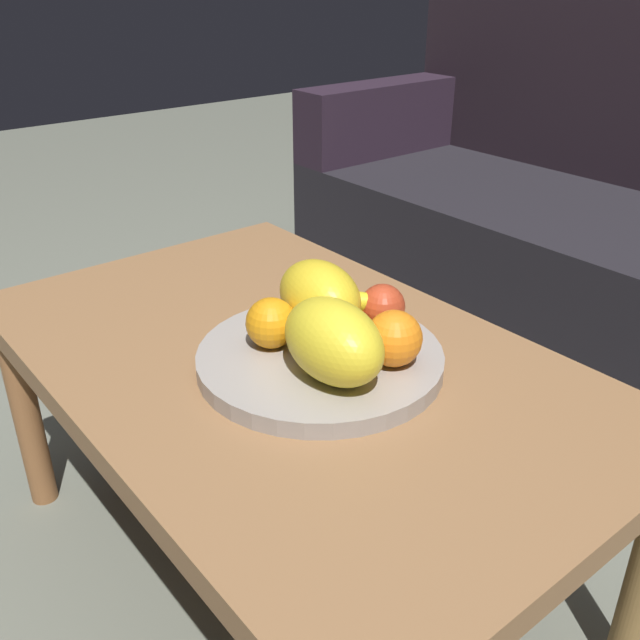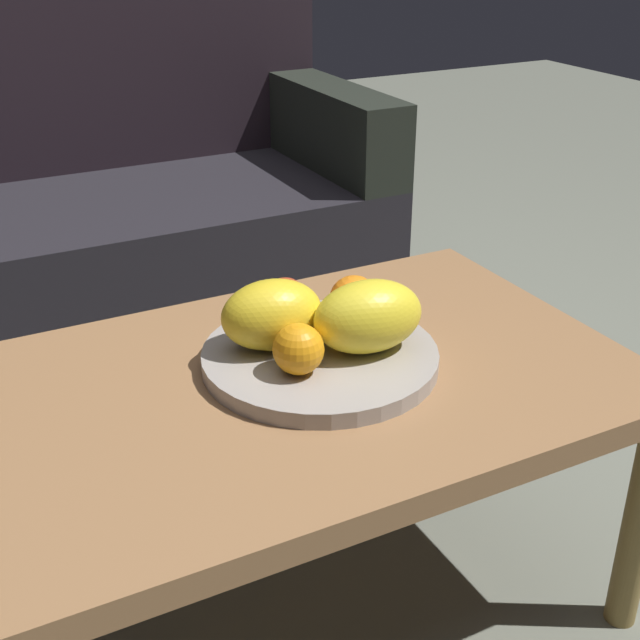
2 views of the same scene
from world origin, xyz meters
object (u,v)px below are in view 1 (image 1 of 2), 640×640
Objects in this scene: couch at (610,239)px; apple_left at (382,306)px; coffee_table at (289,383)px; fruit_bowl at (320,359)px; orange_front at (394,338)px; melon_smaller_beside at (322,297)px; melon_large_front at (333,341)px; banana_bunch at (337,317)px; orange_left at (270,322)px.

apple_left is (0.20, -1.02, 0.20)m from couch.
fruit_bowl reaches higher than coffee_table.
fruit_bowl is (0.20, -1.14, 0.15)m from couch.
coffee_table is 1.17m from couch.
apple_left is (-0.09, 0.06, -0.00)m from orange_front.
melon_smaller_beside is at bearing 85.40° from coffee_table.
melon_smaller_beside is at bearing -82.25° from couch.
melon_large_front reaches higher than orange_front.
orange_front reaches higher than banana_bunch.
banana_bunch is at bearing -80.91° from couch.
apple_left is at bearing 55.29° from melon_smaller_beside.
orange_left is (-0.00, -0.03, 0.11)m from coffee_table.
melon_large_front is at bearing -24.44° from fruit_bowl.
melon_large_front is at bearing -77.25° from couch.
banana_bunch is at bearing 67.06° from coffee_table.
orange_front reaches higher than orange_left.
melon_large_front reaches higher than coffee_table.
melon_large_front reaches higher than fruit_bowl.
couch is at bearing 99.99° from fruit_bowl.
couch reaches higher than coffee_table.
apple_left is at bearing 67.13° from coffee_table.
orange_left reaches higher than apple_left.
apple_left is at bearing 89.91° from fruit_bowl.
couch reaches higher than melon_large_front.
fruit_bowl is at bearing 155.56° from melon_large_front.
couch is 11.12× the size of melon_smaller_beside.
orange_front is (0.09, 0.06, 0.05)m from fruit_bowl.
melon_large_front is 1.05× the size of banana_bunch.
melon_smaller_beside is at bearing -175.07° from orange_front.
melon_smaller_beside reaches higher than fruit_bowl.
melon_large_front is 0.16m from apple_left.
banana_bunch is (-0.03, 0.05, 0.04)m from fruit_bowl.
melon_large_front is 0.13m from banana_bunch.
apple_left reaches higher than banana_bunch.
apple_left is at bearing 144.74° from orange_front.
couch reaches higher than orange_front.
coffee_table is at bearing -94.60° from melon_smaller_beside.
couch is 1.06m from apple_left.
couch is 24.84× the size of apple_left.
melon_smaller_beside is at bearing 139.07° from fruit_bowl.
couch reaches higher than banana_bunch.
banana_bunch is at bearing -112.80° from apple_left.
melon_smaller_beside is at bearing -157.85° from banana_bunch.
fruit_bowl is 0.12m from orange_front.
orange_left is at bearing -94.69° from coffee_table.
melon_smaller_beside reaches higher than apple_left.
orange_left is at bearing -143.50° from fruit_bowl.
melon_smaller_beside reaches higher than banana_bunch.
coffee_table is at bearing 85.31° from orange_left.
fruit_bowl is (0.06, 0.01, 0.06)m from coffee_table.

